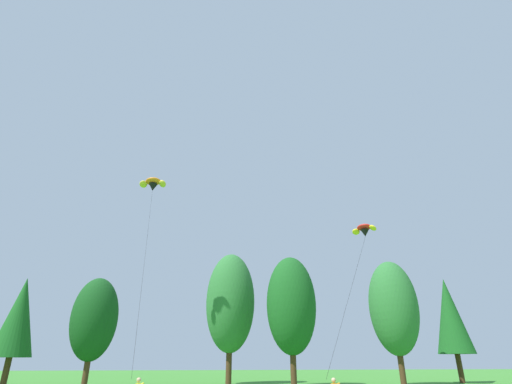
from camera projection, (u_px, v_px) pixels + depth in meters
The scene contains 8 objects.
treeline_tree_c at pixel (19, 317), 39.09m from camera, with size 3.88×3.88×10.36m.
treeline_tree_d at pixel (94, 319), 40.18m from camera, with size 4.65×4.65×10.56m.
treeline_tree_e at pixel (230, 302), 46.39m from camera, with size 5.74×5.74×14.60m.
treeline_tree_f at pixel (291, 305), 42.62m from camera, with size 5.39×5.39×13.30m.
treeline_tree_g at pixel (393, 307), 43.62m from camera, with size 5.33×5.33×13.07m.
treeline_tree_h at pixel (450, 315), 47.91m from camera, with size 4.24×4.24×12.02m.
parafoil_kite_high_orange at pixel (153, 184), 43.72m from camera, with size 4.80×20.50×19.88m.
parafoil_kite_mid_red_yellow at pixel (364, 230), 30.61m from camera, with size 7.17×8.90×10.79m.
Camera 1 is at (-0.85, 5.84, 2.46)m, focal length 27.24 mm.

